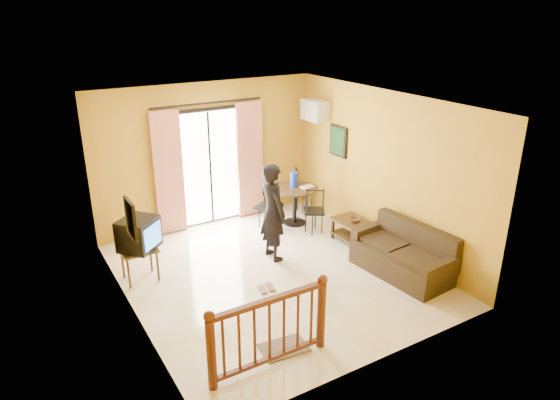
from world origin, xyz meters
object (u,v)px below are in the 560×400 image
coffee_table (357,230)px  sofa (404,256)px  dining_table (295,195)px  standing_person (273,212)px  television (139,234)px

coffee_table → sofa: size_ratio=0.54×
dining_table → coffee_table: dining_table is taller
sofa → standing_person: 2.28m
dining_table → coffee_table: 1.50m
sofa → coffee_table: bearing=85.3°
coffee_table → dining_table: bearing=108.0°
television → coffee_table: 3.83m
coffee_table → television: bearing=168.2°
dining_table → standing_person: 1.53m
television → standing_person: standing_person is taller
coffee_table → standing_person: 1.69m
coffee_table → sofa: bearing=-89.8°
standing_person → coffee_table: bearing=-104.5°
television → standing_person: 2.20m
television → sofa: bearing=-68.9°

